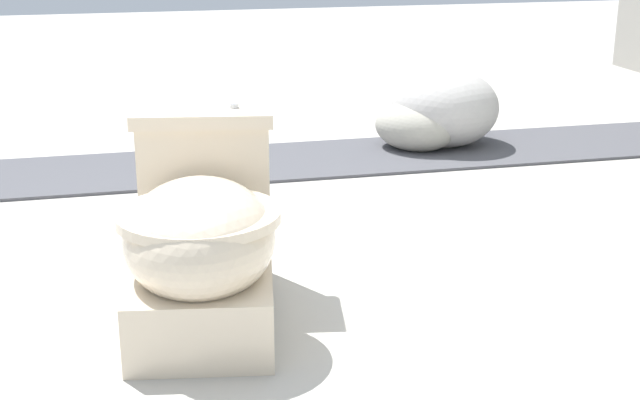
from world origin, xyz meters
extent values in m
plane|color=#B7B2A8|center=(0.00, 0.00, 0.00)|extent=(14.00, 14.00, 0.00)
cube|color=#4C4C51|center=(-1.11, 0.50, 0.01)|extent=(0.56, 8.00, 0.01)
cube|color=beige|center=(0.30, -0.12, 0.09)|extent=(0.65, 0.43, 0.17)
ellipsoid|color=beige|center=(0.40, -0.13, 0.26)|extent=(0.49, 0.43, 0.28)
cylinder|color=beige|center=(0.40, -0.13, 0.32)|extent=(0.45, 0.45, 0.03)
cube|color=beige|center=(0.09, -0.08, 0.32)|extent=(0.23, 0.36, 0.30)
cube|color=beige|center=(0.09, -0.08, 0.49)|extent=(0.26, 0.39, 0.04)
cylinder|color=silver|center=(0.10, 0.00, 0.51)|extent=(0.02, 0.02, 0.01)
ellipsoid|color=#B7B2AD|center=(-1.22, 1.11, 0.17)|extent=(0.64, 0.64, 0.35)
ellipsoid|color=#ADA899|center=(-1.18, 0.96, 0.11)|extent=(0.47, 0.48, 0.22)
camera|label=1|loc=(2.38, -0.31, 1.00)|focal=50.00mm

